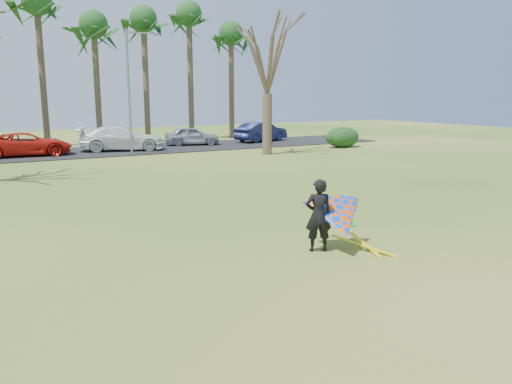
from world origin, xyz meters
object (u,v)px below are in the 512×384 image
streetlight (131,86)px  car_2 (27,144)px  car_3 (122,138)px  kite_flyer (336,218)px  bare_tree_right (267,53)px  car_4 (192,136)px  car_5 (261,132)px

streetlight → car_2: streetlight is taller
car_3 → kite_flyer: size_ratio=2.44×
streetlight → bare_tree_right: bearing=-27.0°
bare_tree_right → car_2: (-14.02, 6.51, -5.76)m
car_3 → car_4: (5.79, 1.16, -0.13)m
streetlight → car_4: streetlight is taller
car_5 → car_2: bearing=77.1°
streetlight → car_3: bearing=92.0°
kite_flyer → car_3: bearing=86.9°
car_4 → bare_tree_right: bearing=-149.1°
car_3 → car_5: (12.06, 1.18, -0.04)m
car_2 → kite_flyer: size_ratio=2.24×
streetlight → car_2: 7.61m
car_3 → kite_flyer: (-1.40, -25.56, -0.05)m
car_4 → car_5: (6.26, 0.02, 0.09)m
car_5 → streetlight: bearing=90.7°
car_5 → kite_flyer: 29.94m
kite_flyer → streetlight: bearing=86.3°
car_5 → bare_tree_right: bearing=135.1°
car_2 → car_3: (6.09, 0.15, 0.10)m
streetlight → car_3: size_ratio=1.37×
car_3 → kite_flyer: bearing=-168.1°
car_5 → kite_flyer: bearing=136.1°
car_2 → car_4: size_ratio=1.27×
car_3 → streetlight: bearing=-163.0°
car_4 → kite_flyer: 27.68m
car_4 → kite_flyer: (-7.20, -26.73, 0.08)m
car_2 → car_5: 18.20m
car_2 → car_5: car_5 is taller
car_2 → car_3: 6.09m
car_3 → car_4: car_3 is taller
car_5 → kite_flyer: size_ratio=2.05×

